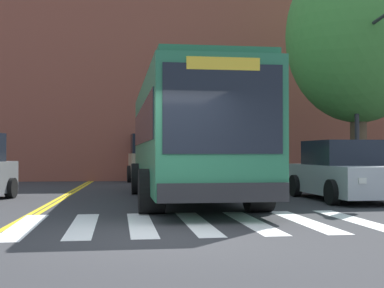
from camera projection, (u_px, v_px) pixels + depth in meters
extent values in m
plane|color=#303033|center=(168.00, 238.00, 8.36)|extent=(120.00, 120.00, 0.00)
cube|color=white|center=(24.00, 226.00, 9.68)|extent=(0.61, 3.55, 0.01)
cube|color=white|center=(83.00, 225.00, 9.83)|extent=(0.61, 3.55, 0.01)
cube|color=white|center=(141.00, 224.00, 9.97)|extent=(0.61, 3.55, 0.01)
cube|color=white|center=(197.00, 223.00, 10.12)|extent=(0.61, 3.55, 0.01)
cube|color=white|center=(251.00, 222.00, 10.26)|extent=(0.61, 3.55, 0.01)
cube|color=white|center=(304.00, 221.00, 10.41)|extent=(0.61, 3.55, 0.01)
cube|color=white|center=(356.00, 220.00, 10.55)|extent=(0.61, 3.55, 0.01)
cube|color=gold|center=(86.00, 183.00, 23.68)|extent=(0.12, 36.00, 0.01)
cube|color=gold|center=(90.00, 183.00, 23.69)|extent=(0.12, 36.00, 0.01)
cube|color=#28704C|center=(187.00, 136.00, 15.11)|extent=(2.99, 10.57, 2.81)
cube|color=black|center=(231.00, 126.00, 15.29)|extent=(0.45, 9.62, 1.01)
cube|color=black|center=(142.00, 125.00, 14.94)|extent=(0.45, 9.62, 1.01)
cube|color=black|center=(223.00, 109.00, 9.92)|extent=(2.28, 0.12, 1.68)
cube|color=yellow|center=(223.00, 64.00, 9.93)|extent=(1.39, 0.09, 0.24)
cube|color=#232326|center=(224.00, 193.00, 9.87)|extent=(2.48, 0.21, 0.36)
cube|color=#246444|center=(187.00, 83.00, 15.14)|extent=(2.82, 10.14, 0.16)
cylinder|color=black|center=(259.00, 190.00, 12.05)|extent=(0.60, 1.01, 0.99)
cylinder|color=black|center=(151.00, 191.00, 11.71)|extent=(0.60, 1.01, 0.99)
cylinder|color=black|center=(214.00, 178.00, 17.59)|extent=(0.60, 1.01, 0.99)
cylinder|color=black|center=(140.00, 179.00, 17.25)|extent=(0.60, 1.01, 0.99)
cylinder|color=black|center=(11.00, 188.00, 15.66)|extent=(0.28, 0.62, 0.60)
cube|color=#B7BABF|center=(344.00, 179.00, 15.08)|extent=(2.07, 4.50, 0.81)
cube|color=black|center=(341.00, 153.00, 15.23)|extent=(1.75, 2.21, 0.70)
cube|color=white|center=(362.00, 181.00, 12.81)|extent=(0.20, 0.05, 0.14)
cylinder|color=black|center=(332.00, 192.00, 13.59)|extent=(0.26, 0.67, 0.66)
cylinder|color=black|center=(353.00, 185.00, 16.57)|extent=(0.26, 0.67, 0.66)
cylinder|color=black|center=(295.00, 186.00, 16.28)|extent=(0.26, 0.67, 0.66)
cube|color=tan|center=(149.00, 165.00, 25.73)|extent=(2.48, 4.95, 1.10)
cube|color=black|center=(149.00, 144.00, 25.79)|extent=(2.10, 3.13, 0.90)
cube|color=white|center=(169.00, 163.00, 23.49)|extent=(0.20, 0.06, 0.14)
cube|color=white|center=(141.00, 164.00, 23.25)|extent=(0.20, 0.06, 0.14)
cylinder|color=black|center=(175.00, 174.00, 24.47)|extent=(0.30, 0.78, 0.76)
cylinder|color=black|center=(130.00, 174.00, 24.07)|extent=(0.30, 0.78, 0.76)
cylinder|color=black|center=(165.00, 171.00, 27.38)|extent=(0.30, 0.78, 0.76)
cylinder|color=black|center=(125.00, 172.00, 26.97)|extent=(0.30, 0.78, 0.76)
cylinder|color=#28282D|center=(357.00, 106.00, 18.95)|extent=(0.16, 0.16, 5.98)
cylinder|color=#28282D|center=(376.00, 21.00, 17.09)|extent=(0.39, 3.80, 0.11)
cylinder|color=brown|center=(359.00, 149.00, 19.83)|extent=(0.60, 0.60, 2.94)
ellipsoid|color=#428438|center=(358.00, 36.00, 19.90)|extent=(7.11, 6.91, 6.45)
cube|color=brown|center=(163.00, 89.00, 30.14)|extent=(36.67, 9.54, 9.89)
cube|color=black|center=(168.00, 129.00, 25.32)|extent=(1.10, 0.06, 1.40)
cube|color=black|center=(168.00, 71.00, 25.37)|extent=(1.10, 0.06, 1.40)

